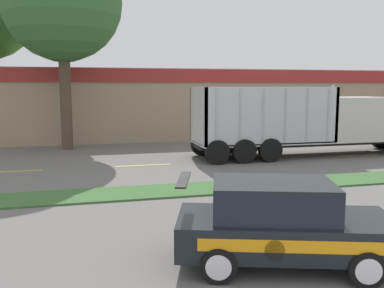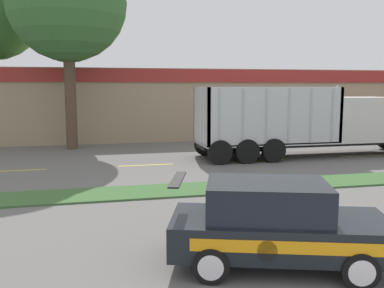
# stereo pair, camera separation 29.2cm
# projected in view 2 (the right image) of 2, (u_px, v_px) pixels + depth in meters

# --- Properties ---
(grass_verge) EXTENTS (120.00, 1.79, 0.06)m
(grass_verge) POSITION_uv_depth(u_px,v_px,m) (195.00, 189.00, 14.34)
(grass_verge) COLOR #3D6633
(grass_verge) RESTS_ON ground_plane
(centre_line_3) EXTENTS (2.40, 0.14, 0.01)m
(centre_line_3) POSITION_uv_depth(u_px,v_px,m) (15.00, 171.00, 17.61)
(centre_line_3) COLOR yellow
(centre_line_3) RESTS_ON ground_plane
(centre_line_4) EXTENTS (2.40, 0.14, 0.01)m
(centre_line_4) POSITION_uv_depth(u_px,v_px,m) (146.00, 165.00, 18.83)
(centre_line_4) COLOR yellow
(centre_line_4) RESTS_ON ground_plane
(centre_line_5) EXTENTS (2.40, 0.14, 0.01)m
(centre_line_5) POSITION_uv_depth(u_px,v_px,m) (261.00, 160.00, 20.06)
(centre_line_5) COLOR yellow
(centre_line_5) RESTS_ON ground_plane
(centre_line_6) EXTENTS (2.40, 0.14, 0.01)m
(centre_line_6) POSITION_uv_depth(u_px,v_px,m) (362.00, 156.00, 21.28)
(centre_line_6) COLOR yellow
(centre_line_6) RESTS_ON ground_plane
(dump_truck_lead) EXTENTS (12.18, 2.81, 3.49)m
(dump_truck_lead) POSITION_uv_depth(u_px,v_px,m) (334.00, 124.00, 21.41)
(dump_truck_lead) COLOR black
(dump_truck_lead) RESTS_ON ground_plane
(rally_car) EXTENTS (4.46, 2.95, 1.69)m
(rally_car) POSITION_uv_depth(u_px,v_px,m) (275.00, 224.00, 8.17)
(rally_car) COLOR black
(rally_car) RESTS_ON ground_plane
(store_building_backdrop) EXTENTS (39.18, 12.10, 4.53)m
(store_building_backdrop) POSITION_uv_depth(u_px,v_px,m) (145.00, 102.00, 31.88)
(store_building_backdrop) COLOR #9E896B
(store_building_backdrop) RESTS_ON ground_plane
(tree_behind_centre) EXTENTS (4.77, 4.77, 10.79)m
(tree_behind_centre) POSITION_uv_depth(u_px,v_px,m) (68.00, 14.00, 25.05)
(tree_behind_centre) COLOR brown
(tree_behind_centre) RESTS_ON ground_plane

